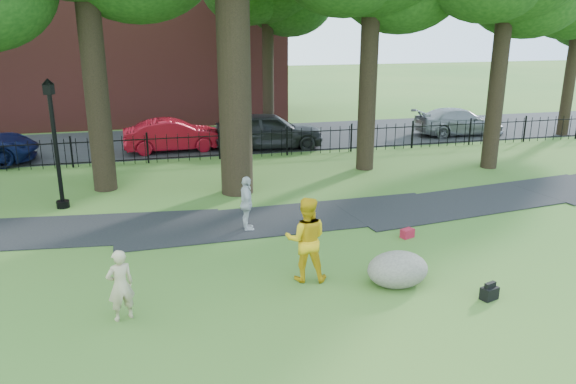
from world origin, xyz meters
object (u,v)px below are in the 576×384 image
object	(u,v)px
woman	(120,285)
lamppost	(56,146)
man	(306,239)
red_sedan	(173,135)
boulder	(398,267)

from	to	relation	value
woman	lamppost	bearing A→B (deg)	-95.53
woman	man	world-z (taller)	man
man	woman	bearing A→B (deg)	26.16
woman	man	distance (m)	4.17
man	red_sedan	world-z (taller)	man
boulder	red_sedan	distance (m)	15.54
woman	lamppost	size ratio (longest dim) A/B	0.37
boulder	red_sedan	world-z (taller)	red_sedan
man	boulder	xyz separation A→B (m)	(1.97, -0.72, -0.59)
woman	boulder	distance (m)	6.05
woman	red_sedan	xyz separation A→B (m)	(1.73, 15.08, -0.02)
boulder	man	bearing A→B (deg)	159.83
boulder	lamppost	size ratio (longest dim) A/B	0.35
man	lamppost	distance (m)	9.31
man	lamppost	bearing A→B (deg)	-33.81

